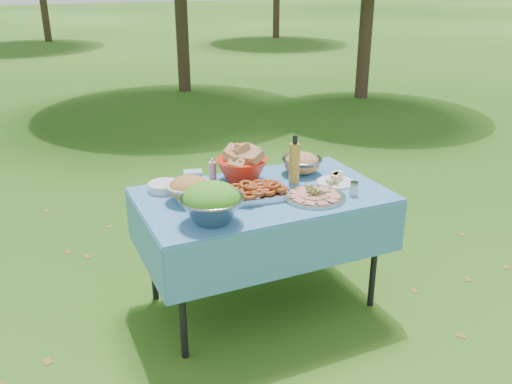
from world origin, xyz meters
TOP-DOWN VIEW (x-y plane):
  - ground at (0.00, 0.00)m, footprint 80.00×80.00m
  - picnic_table at (0.00, 0.00)m, footprint 1.46×0.86m
  - salad_bowl at (-0.41, -0.25)m, footprint 0.33×0.33m
  - pasta_bowl_white at (-0.43, 0.08)m, footprint 0.29×0.29m
  - plate_stack at (-0.52, 0.29)m, footprint 0.24×0.24m
  - wipes_box at (-0.34, 0.28)m, footprint 0.13×0.11m
  - sanitizer_bottle at (-0.19, 0.35)m, footprint 0.06×0.06m
  - bread_bowl at (-0.02, 0.26)m, footprint 0.42×0.42m
  - pasta_bowl_steel at (0.39, 0.22)m, footprint 0.29×0.29m
  - fried_tray at (-0.05, -0.05)m, footprint 0.35×0.26m
  - charcuterie_platter at (0.25, -0.19)m, footprint 0.46×0.46m
  - oil_bottle at (0.25, 0.08)m, footprint 0.09×0.09m
  - cheese_plate at (0.49, -0.03)m, footprint 0.24×0.24m
  - shaker at (0.48, -0.25)m, footprint 0.06×0.06m

SIDE VIEW (x-z plane):
  - ground at x=0.00m, z-range 0.00..0.00m
  - picnic_table at x=0.00m, z-range 0.00..0.76m
  - plate_stack at x=-0.52m, z-range 0.76..0.81m
  - cheese_plate at x=0.49m, z-range 0.76..0.82m
  - fried_tray at x=-0.05m, z-range 0.76..0.84m
  - shaker at x=0.48m, z-range 0.76..0.84m
  - charcuterie_platter at x=0.25m, z-range 0.76..0.85m
  - wipes_box at x=-0.34m, z-range 0.76..0.86m
  - pasta_bowl_steel at x=0.39m, z-range 0.76..0.90m
  - sanitizer_bottle at x=-0.19m, z-range 0.76..0.90m
  - pasta_bowl_white at x=-0.43m, z-range 0.76..0.91m
  - bread_bowl at x=-0.02m, z-range 0.76..0.98m
  - salad_bowl at x=-0.41m, z-range 0.76..0.98m
  - oil_bottle at x=0.25m, z-range 0.76..1.07m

